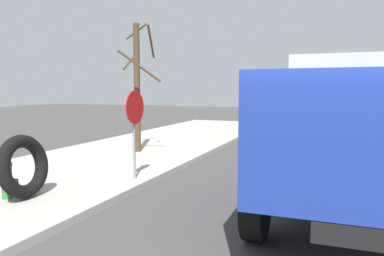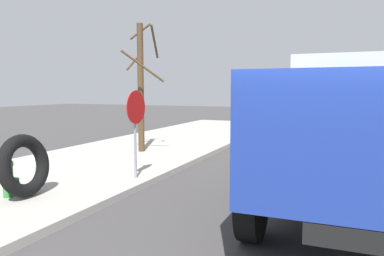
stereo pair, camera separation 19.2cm
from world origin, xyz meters
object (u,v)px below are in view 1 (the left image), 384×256
loose_tire (23,166)px  stop_sign (135,118)px  fire_hydrant (7,178)px  dump_truck_green (315,101)px  bare_tree (137,84)px  dump_truck_blue (346,119)px

loose_tire → stop_sign: stop_sign is taller
loose_tire → fire_hydrant: bearing=115.3°
dump_truck_green → fire_hydrant: bearing=162.1°
stop_sign → bare_tree: bearing=28.9°
loose_tire → bare_tree: bearing=6.8°
dump_truck_green → bare_tree: (-8.89, 5.00, 0.75)m
fire_hydrant → stop_sign: stop_sign is taller
stop_sign → dump_truck_green: dump_truck_green is taller
loose_tire → dump_truck_blue: (2.59, -5.57, 0.85)m
dump_truck_blue → bare_tree: 6.83m
stop_sign → dump_truck_green: bearing=-14.8°
dump_truck_blue → fire_hydrant: bearing=114.9°
loose_tire → dump_truck_blue: bearing=-65.1°
bare_tree → dump_truck_green: bearing=-29.3°
loose_tire → dump_truck_green: dump_truck_green is taller
loose_tire → dump_truck_green: 14.91m
stop_sign → dump_truck_blue: dump_truck_blue is taller
dump_truck_blue → bare_tree: size_ratio=1.67×
fire_hydrant → loose_tire: size_ratio=0.62×
fire_hydrant → dump_truck_green: dump_truck_green is taller
bare_tree → dump_truck_blue: bearing=-114.0°
fire_hydrant → dump_truck_blue: bearing=-65.1°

